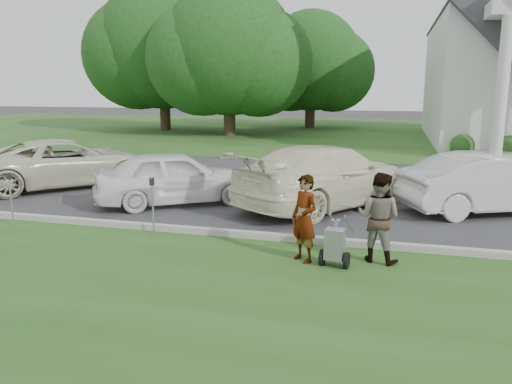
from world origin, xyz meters
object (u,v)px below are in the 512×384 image
at_px(striping_cart, 335,245).
at_px(car_d, 492,184).
at_px(car_a, 68,163).
at_px(person_left, 304,219).
at_px(car_c, 328,176).
at_px(parking_meter_far, 10,192).
at_px(tree_left, 229,55).
at_px(tree_back, 311,66).
at_px(person_right, 379,218).
at_px(parking_meter_near, 153,199).
at_px(car_b, 175,177).
at_px(tree_far, 163,51).

xyz_separation_m(striping_cart, car_d, (3.38, 5.00, 0.35)).
height_order(car_a, car_d, car_a).
height_order(striping_cart, person_left, person_left).
bearing_deg(striping_cart, person_left, 174.87).
distance_m(person_left, car_a, 10.02).
distance_m(person_left, car_c, 4.53).
distance_m(striping_cart, parking_meter_far, 7.50).
distance_m(tree_left, tree_back, 8.95).
bearing_deg(person_right, tree_back, -61.60).
xyz_separation_m(parking_meter_near, parking_meter_far, (-3.41, -0.28, 0.00)).
relative_size(person_right, car_b, 0.38).
distance_m(parking_meter_near, parking_meter_far, 3.43).
height_order(parking_meter_near, car_b, car_b).
relative_size(tree_far, striping_cart, 10.98).
relative_size(striping_cart, car_a, 0.19).
xyz_separation_m(person_left, car_d, (3.97, 4.86, -0.05)).
relative_size(tree_left, car_d, 2.32).
height_order(tree_far, person_left, tree_far).
bearing_deg(car_b, tree_far, -7.98).
bearing_deg(parking_meter_near, car_b, 104.79).
xyz_separation_m(tree_left, car_a, (0.24, -17.43, -4.35)).
bearing_deg(parking_meter_near, car_a, 140.46).
bearing_deg(tree_back, parking_meter_near, -87.29).
height_order(car_b, car_c, car_c).
relative_size(striping_cart, car_d, 0.23).
distance_m(car_c, car_d, 4.13).
relative_size(person_left, car_c, 0.28).
bearing_deg(person_right, striping_cart, 51.31).
bearing_deg(car_c, tree_back, -45.59).
relative_size(person_left, car_b, 0.37).
distance_m(parking_meter_far, car_a, 4.87).
bearing_deg(car_b, tree_left, -20.11).
distance_m(tree_left, car_b, 19.90).
distance_m(tree_far, striping_cart, 30.43).
relative_size(tree_far, car_a, 2.13).
bearing_deg(parking_meter_near, tree_far, 114.79).
height_order(tree_far, car_d, tree_far).
xyz_separation_m(tree_far, striping_cart, (15.44, -25.68, -5.29)).
bearing_deg(tree_left, car_b, -76.13).
bearing_deg(car_b, person_left, -165.25).
relative_size(tree_far, car_d, 2.54).
bearing_deg(parking_meter_near, car_d, 28.41).
bearing_deg(person_right, tree_left, -48.52).
height_order(tree_far, car_c, tree_far).
bearing_deg(person_right, car_b, -14.35).
height_order(person_left, parking_meter_far, person_left).
distance_m(parking_meter_near, car_a, 6.69).
bearing_deg(car_b, car_c, -112.43).
height_order(car_a, car_b, car_a).
xyz_separation_m(tree_back, person_left, (4.86, -30.54, -3.92)).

